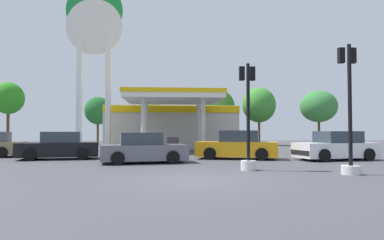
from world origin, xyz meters
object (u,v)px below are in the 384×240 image
object	(u,v)px
car_1	(59,147)
tree_5	(319,106)
tree_2	(151,114)
tree_3	(216,108)
traffic_signal_1	(248,130)
tree_4	(259,105)
car_4	(143,149)
station_pole_sign	(94,41)
tree_1	(98,111)
traffic_signal_0	(350,125)
car_0	(336,147)
car_2	(237,146)
tree_0	(8,98)

from	to	relation	value
car_1	tree_5	size ratio (longest dim) A/B	0.77
tree_2	tree_3	size ratio (longest dim) A/B	0.76
tree_3	tree_5	bearing A→B (deg)	-13.13
traffic_signal_1	tree_4	size ratio (longest dim) A/B	0.67
car_4	tree_4	xyz separation A→B (m)	(11.42, 19.92, 3.78)
car_1	station_pole_sign	bearing A→B (deg)	89.46
car_1	tree_4	bearing A→B (deg)	46.58
tree_2	tree_4	bearing A→B (deg)	-5.60
car_4	tree_1	xyz separation A→B (m)	(-6.32, 20.86, 3.13)
traffic_signal_0	tree_4	distance (m)	25.38
car_0	traffic_signal_1	distance (m)	7.43
traffic_signal_0	tree_4	world-z (taller)	tree_4
car_0	car_4	xyz separation A→B (m)	(-10.38, -0.92, -0.03)
traffic_signal_1	tree_1	bearing A→B (deg)	113.88
tree_1	tree_4	world-z (taller)	tree_4
car_4	tree_1	bearing A→B (deg)	106.85
car_2	tree_2	size ratio (longest dim) A/B	1.00
station_pole_sign	traffic_signal_0	size ratio (longest dim) A/B	2.91
tree_1	tree_5	xyz separation A→B (m)	(23.83, -2.55, 0.42)
station_pole_sign	tree_2	size ratio (longest dim) A/B	2.86
traffic_signal_0	tree_1	world-z (taller)	tree_1
traffic_signal_1	tree_2	distance (m)	25.12
car_1	tree_2	distance (m)	19.11
tree_5	car_1	bearing A→B (deg)	-145.12
car_1	car_2	bearing A→B (deg)	-3.69
car_4	traffic_signal_1	world-z (taller)	traffic_signal_1
tree_2	car_0	bearing A→B (deg)	-61.50
tree_0	tree_5	xyz separation A→B (m)	(32.36, -0.42, -0.67)
car_1	car_4	bearing A→B (deg)	-28.88
station_pole_sign	traffic_signal_1	world-z (taller)	station_pole_sign
tree_0	tree_2	size ratio (longest dim) A/B	1.35
tree_2	car_4	bearing A→B (deg)	-88.44
tree_0	station_pole_sign	bearing A→B (deg)	-36.30
car_1	tree_1	world-z (taller)	tree_1
car_4	tree_2	distance (m)	21.29
station_pole_sign	tree_0	bearing A→B (deg)	143.70
car_1	tree_3	distance (m)	21.81
car_0	tree_3	distance (m)	20.51
car_1	tree_1	size ratio (longest dim) A/B	0.85
car_1	tree_0	bearing A→B (deg)	121.86
traffic_signal_0	station_pole_sign	bearing A→B (deg)	127.58
car_0	tree_2	size ratio (longest dim) A/B	0.96
car_1	traffic_signal_1	world-z (taller)	traffic_signal_1
car_0	car_2	xyz separation A→B (m)	(-5.23, 1.13, 0.02)
tree_2	car_2	bearing A→B (deg)	-73.28
traffic_signal_0	tree_1	distance (m)	29.60
car_4	tree_0	size ratio (longest dim) A/B	0.68
traffic_signal_0	traffic_signal_1	xyz separation A→B (m)	(-3.39, 1.62, -0.19)
car_4	tree_2	bearing A→B (deg)	91.56
traffic_signal_1	tree_2	bearing A→B (deg)	101.54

